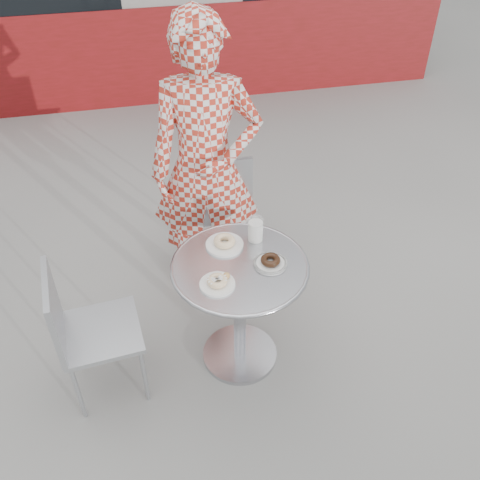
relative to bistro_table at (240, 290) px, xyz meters
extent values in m
plane|color=#979590|center=(0.02, -0.03, -0.55)|extent=(60.00, 60.00, 0.00)
cube|color=maroon|center=(0.02, 3.65, -0.05)|extent=(6.02, 0.20, 1.00)
cylinder|color=silver|center=(0.00, 0.00, -0.53)|extent=(0.44, 0.44, 0.03)
cylinder|color=silver|center=(0.00, 0.00, -0.19)|extent=(0.07, 0.07, 0.69)
cylinder|color=silver|center=(0.00, 0.00, 0.17)|extent=(0.69, 0.69, 0.02)
torus|color=silver|center=(0.00, 0.00, 0.17)|extent=(0.72, 0.72, 0.02)
cube|color=#A9ACB0|center=(0.02, 0.92, -0.08)|extent=(0.44, 0.44, 0.03)
cube|color=#A9ACB0|center=(0.02, 0.71, 0.15)|extent=(0.43, 0.04, 0.43)
cube|color=#A9ACB0|center=(-0.74, -0.03, -0.12)|extent=(0.44, 0.44, 0.03)
cube|color=#A9ACB0|center=(-0.93, -0.05, 0.09)|extent=(0.07, 0.40, 0.40)
imported|color=#B42A1B|center=(-0.05, 0.67, 0.35)|extent=(0.71, 0.52, 1.79)
cylinder|color=white|center=(-0.05, 0.17, 0.18)|extent=(0.20, 0.20, 0.01)
torus|color=#DCA254|center=(-0.05, 0.17, 0.21)|extent=(0.12, 0.12, 0.04)
cylinder|color=white|center=(-0.14, -0.12, 0.18)|extent=(0.18, 0.18, 0.01)
torus|color=#DCA254|center=(-0.14, -0.12, 0.20)|extent=(0.10, 0.10, 0.03)
sphere|color=#B77A3F|center=(-0.09, -0.09, 0.21)|extent=(0.04, 0.04, 0.04)
cylinder|color=white|center=(0.15, -0.03, 0.18)|extent=(0.17, 0.17, 0.01)
torus|color=black|center=(0.15, -0.03, 0.21)|extent=(0.10, 0.10, 0.03)
torus|color=black|center=(0.15, -0.03, 0.19)|extent=(0.18, 0.18, 0.02)
cylinder|color=white|center=(0.13, 0.18, 0.23)|extent=(0.08, 0.08, 0.11)
cylinder|color=white|center=(0.13, 0.18, 0.25)|extent=(0.09, 0.09, 0.14)
camera|label=1|loc=(-0.44, -1.98, 2.00)|focal=40.00mm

